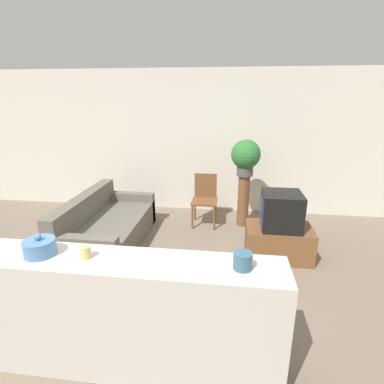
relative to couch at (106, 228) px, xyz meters
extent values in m
plane|color=#756656|center=(0.93, -1.72, -0.27)|extent=(14.00, 14.00, 0.00)
cube|color=beige|center=(0.93, 1.71, 1.08)|extent=(9.00, 0.06, 2.70)
cube|color=#605B51|center=(0.05, 0.00, -0.06)|extent=(0.96, 1.94, 0.41)
cube|color=#605B51|center=(-0.33, 0.00, 0.32)|extent=(0.20, 1.94, 0.36)
cube|color=#605B51|center=(0.05, -0.89, 0.01)|extent=(0.96, 0.16, 0.55)
cube|color=#605B51|center=(0.05, 0.89, 0.01)|extent=(0.96, 0.16, 0.55)
cube|color=brown|center=(2.59, -0.08, -0.04)|extent=(0.91, 0.57, 0.46)
cube|color=black|center=(2.59, -0.08, 0.44)|extent=(0.52, 0.53, 0.50)
cube|color=navy|center=(2.32, -0.08, 0.44)|extent=(0.02, 0.44, 0.39)
cube|color=brown|center=(1.44, 0.91, 0.18)|extent=(0.44, 0.44, 0.04)
cube|color=brown|center=(1.44, 1.11, 0.41)|extent=(0.40, 0.04, 0.43)
cylinder|color=brown|center=(1.25, 0.72, -0.05)|extent=(0.04, 0.04, 0.43)
cylinder|color=brown|center=(1.63, 0.72, -0.05)|extent=(0.04, 0.04, 0.43)
cylinder|color=brown|center=(1.25, 1.10, -0.05)|extent=(0.04, 0.04, 0.43)
cylinder|color=brown|center=(1.63, 1.10, -0.05)|extent=(0.04, 0.04, 0.43)
cylinder|color=brown|center=(2.12, 1.00, 0.19)|extent=(0.20, 0.20, 0.91)
cylinder|color=#4C4C51|center=(2.12, 1.00, 0.73)|extent=(0.28, 0.28, 0.16)
sphere|color=#2D7033|center=(2.12, 1.00, 1.01)|extent=(0.49, 0.49, 0.49)
cube|color=beige|center=(0.93, -2.11, 0.24)|extent=(2.80, 0.44, 1.02)
cylinder|color=#4C7AAD|center=(0.41, -2.11, 0.81)|extent=(0.24, 0.24, 0.13)
sphere|color=#4C7AAD|center=(0.41, -2.11, 0.90)|extent=(0.05, 0.05, 0.05)
cylinder|color=tan|center=(0.78, -2.11, 0.80)|extent=(0.09, 0.09, 0.10)
cylinder|color=#335B75|center=(1.98, -2.11, 0.81)|extent=(0.14, 0.14, 0.13)
camera|label=1|loc=(1.86, -4.04, 1.95)|focal=28.00mm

